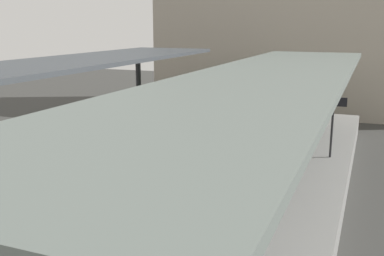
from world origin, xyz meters
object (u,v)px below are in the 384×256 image
object	(u,v)px
platform_sign	(333,113)
passenger_far_end	(223,159)
commuter_train	(202,122)
passenger_mid_platform	(152,112)
platform_bench	(246,150)

from	to	relation	value
platform_sign	passenger_far_end	bearing A→B (deg)	-121.11
commuter_train	passenger_mid_platform	bearing A→B (deg)	173.90
passenger_mid_platform	passenger_far_end	world-z (taller)	passenger_mid_platform
platform_sign	passenger_mid_platform	distance (m)	7.86
commuter_train	platform_sign	distance (m)	5.40
platform_sign	passenger_mid_platform	bearing A→B (deg)	172.30
passenger_mid_platform	passenger_far_end	distance (m)	7.47
passenger_far_end	passenger_mid_platform	bearing A→B (deg)	132.94
platform_sign	passenger_far_end	world-z (taller)	platform_sign
commuter_train	platform_bench	bearing A→B (deg)	-45.27
platform_bench	platform_sign	world-z (taller)	platform_sign
platform_sign	passenger_far_end	xyz separation A→B (m)	(-2.67, -4.42, -0.74)
commuter_train	passenger_far_end	bearing A→B (deg)	-63.44
platform_sign	commuter_train	bearing A→B (deg)	171.54
commuter_train	passenger_mid_platform	size ratio (longest dim) A/B	8.69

